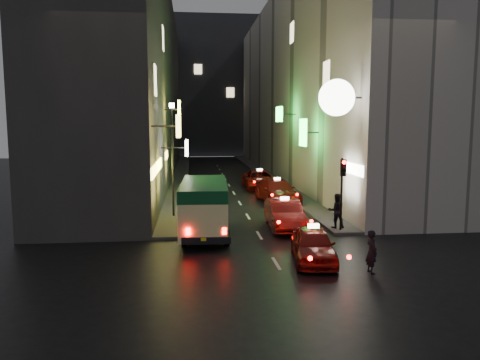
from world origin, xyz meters
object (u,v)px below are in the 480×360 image
object	(u,v)px
taxi_near	(313,242)
lamp_post	(173,152)
pedestrian_crossing	(372,249)
traffic_light	(343,178)
minibus	(204,202)

from	to	relation	value
taxi_near	lamp_post	size ratio (longest dim) A/B	0.80
pedestrian_crossing	lamp_post	size ratio (longest dim) A/B	0.28
traffic_light	lamp_post	xyz separation A→B (m)	(-8.20, 4.53, 1.04)
lamp_post	traffic_light	bearing A→B (deg)	-28.91
minibus	pedestrian_crossing	bearing A→B (deg)	-46.77
minibus	lamp_post	xyz separation A→B (m)	(-1.60, 4.32, 2.10)
minibus	taxi_near	xyz separation A→B (m)	(4.05, -4.54, -0.86)
pedestrian_crossing	minibus	bearing A→B (deg)	37.52
taxi_near	lamp_post	xyz separation A→B (m)	(-5.65, 8.86, 2.96)
minibus	pedestrian_crossing	size ratio (longest dim) A/B	3.43
lamp_post	taxi_near	bearing A→B (deg)	-57.45
taxi_near	pedestrian_crossing	xyz separation A→B (m)	(1.70, -1.59, 0.12)
traffic_light	lamp_post	bearing A→B (deg)	151.09
minibus	lamp_post	distance (m)	5.06
pedestrian_crossing	lamp_post	world-z (taller)	lamp_post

